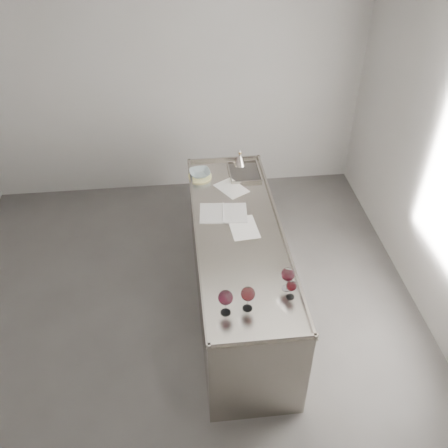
{
  "coord_description": "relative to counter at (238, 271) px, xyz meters",
  "views": [
    {
      "loc": [
        0.0,
        -3.0,
        3.68
      ],
      "look_at": [
        0.37,
        0.32,
        1.02
      ],
      "focal_mm": 40.0,
      "sensor_mm": 36.0,
      "label": 1
    }
  ],
  "objects": [
    {
      "name": "wine_funnel",
      "position": [
        0.15,
        1.08,
        0.52
      ],
      "size": [
        0.13,
        0.13,
        0.19
      ],
      "rotation": [
        0.0,
        0.0,
        0.19
      ],
      "color": "#AEA59B",
      "rests_on": "counter"
    },
    {
      "name": "room_shell",
      "position": [
        -0.5,
        -0.3,
        0.93
      ],
      "size": [
        4.54,
        5.04,
        2.84
      ],
      "color": "#4B4846",
      "rests_on": "ground"
    },
    {
      "name": "counter",
      "position": [
        0.0,
        0.0,
        0.0
      ],
      "size": [
        0.77,
        2.42,
        0.97
      ],
      "color": "gray",
      "rests_on": "ground"
    },
    {
      "name": "loose_paper_under",
      "position": [
        0.05,
        0.04,
        0.47
      ],
      "size": [
        0.26,
        0.35,
        0.0
      ],
      "primitive_type": "cube",
      "rotation": [
        0.0,
        0.0,
        0.08
      ],
      "color": "silver",
      "rests_on": "counter"
    },
    {
      "name": "loose_paper_top",
      "position": [
        0.01,
        0.66,
        0.47
      ],
      "size": [
        0.35,
        0.38,
        0.0
      ],
      "primitive_type": "cube",
      "rotation": [
        0.0,
        0.0,
        0.55
      ],
      "color": "white",
      "rests_on": "counter"
    },
    {
      "name": "trivet",
      "position": [
        -0.28,
        0.89,
        0.48
      ],
      "size": [
        0.24,
        0.24,
        0.02
      ],
      "primitive_type": "cylinder",
      "rotation": [
        0.0,
        0.0,
        -0.05
      ],
      "color": "beige",
      "rests_on": "counter"
    },
    {
      "name": "wine_glass_right",
      "position": [
        0.26,
        -0.72,
        0.61
      ],
      "size": [
        0.1,
        0.1,
        0.2
      ],
      "rotation": [
        0.0,
        0.0,
        -0.42
      ],
      "color": "white",
      "rests_on": "counter"
    },
    {
      "name": "wine_glass_left",
      "position": [
        -0.22,
        -0.9,
        0.62
      ],
      "size": [
        0.11,
        0.11,
        0.21
      ],
      "rotation": [
        0.0,
        0.0,
        -0.16
      ],
      "color": "white",
      "rests_on": "counter"
    },
    {
      "name": "notebook",
      "position": [
        -0.11,
        0.27,
        0.47
      ],
      "size": [
        0.45,
        0.33,
        0.02
      ],
      "rotation": [
        0.0,
        0.0,
        -0.09
      ],
      "color": "silver",
      "rests_on": "counter"
    },
    {
      "name": "ceramic_bowl",
      "position": [
        -0.28,
        0.89,
        0.51
      ],
      "size": [
        0.23,
        0.23,
        0.05
      ],
      "primitive_type": "imported",
      "rotation": [
        0.0,
        0.0,
        0.13
      ],
      "color": "#96A9AF",
      "rests_on": "trivet"
    },
    {
      "name": "wine_glass_small",
      "position": [
        0.27,
        -0.8,
        0.58
      ],
      "size": [
        0.08,
        0.08,
        0.16
      ],
      "rotation": [
        0.0,
        0.0,
        -0.26
      ],
      "color": "white",
      "rests_on": "counter"
    },
    {
      "name": "wine_glass_middle",
      "position": [
        -0.06,
        -0.88,
        0.61
      ],
      "size": [
        0.1,
        0.1,
        0.2
      ],
      "rotation": [
        0.0,
        0.0,
        -0.35
      ],
      "color": "white",
      "rests_on": "counter"
    }
  ]
}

